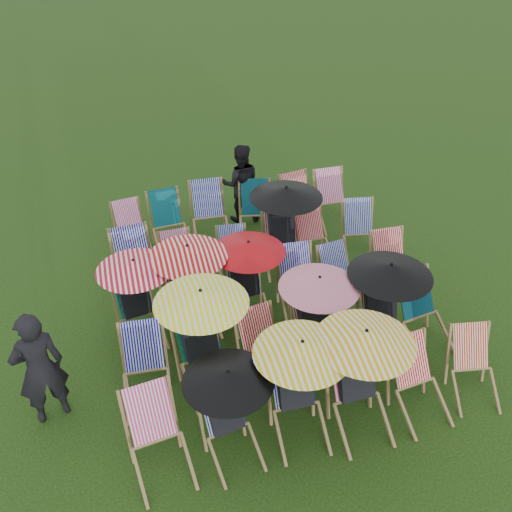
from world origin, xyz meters
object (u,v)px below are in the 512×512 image
object	(u,v)px
deckchair_0	(158,441)
person_left	(39,368)
person_rear	(240,183)
deckchair_29	(334,201)
deckchair_5	(475,369)

from	to	relation	value
deckchair_0	person_left	xyz separation A→B (m)	(-1.24, 1.15, 0.35)
deckchair_0	person_rear	xyz separation A→B (m)	(2.29, 5.16, 0.29)
deckchair_29	person_rear	bearing A→B (deg)	160.37
deckchair_5	person_left	world-z (taller)	person_left
deckchair_0	deckchair_29	distance (m)	6.02
deckchair_5	person_rear	size ratio (longest dim) A/B	0.58
deckchair_0	person_rear	bearing A→B (deg)	58.09
deckchair_5	person_rear	world-z (taller)	person_rear
deckchair_5	deckchair_29	world-z (taller)	deckchair_29
deckchair_29	person_rear	xyz separation A→B (m)	(-1.68, 0.63, 0.29)
deckchair_29	person_rear	distance (m)	1.81
deckchair_5	person_left	xyz separation A→B (m)	(-5.35, 1.11, 0.40)
deckchair_29	person_left	xyz separation A→B (m)	(-5.20, -3.38, 0.35)
person_left	person_rear	xyz separation A→B (m)	(3.53, 4.00, -0.06)
deckchair_0	deckchair_5	world-z (taller)	deckchair_0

